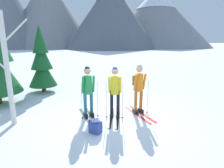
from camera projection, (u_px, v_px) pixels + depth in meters
name	position (u px, v px, depth m)	size (l,w,h in m)	color
ground_plane	(113.00, 118.00, 6.21)	(400.00, 400.00, 0.00)	white
skier_in_green	(88.00, 89.00, 6.08)	(0.66, 1.82, 1.76)	black
skier_in_yellow	(115.00, 89.00, 6.07)	(0.76, 1.68, 1.75)	black
skier_in_orange	(139.00, 86.00, 6.38)	(0.65, 1.71, 1.78)	red
pine_tree_mid	(42.00, 62.00, 9.06)	(1.39, 1.39, 3.36)	#51381E
birch_tree_tall	(8.00, 69.00, 5.38)	(0.95, 0.54, 3.40)	silver
backpack_on_snow_front	(95.00, 126.00, 5.16)	(0.40, 0.39, 0.38)	#384C99
mountain_ridge_distant	(95.00, 14.00, 66.86)	(93.18, 48.60, 26.85)	slate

